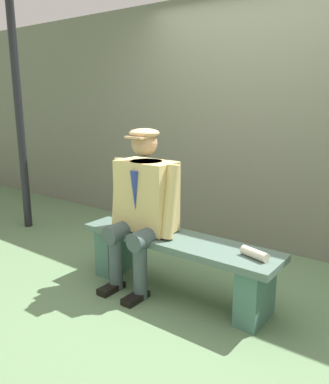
# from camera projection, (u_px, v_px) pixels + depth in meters

# --- Properties ---
(ground_plane) EXTENTS (30.00, 30.00, 0.00)m
(ground_plane) POSITION_uv_depth(u_px,v_px,m) (176.00, 292.00, 3.15)
(ground_plane) COLOR #5B7A53
(bench) EXTENTS (1.66, 0.42, 0.47)m
(bench) POSITION_uv_depth(u_px,v_px,m) (177.00, 257.00, 3.08)
(bench) COLOR #4D665B
(bench) RESTS_ON ground
(seated_man) EXTENTS (0.64, 0.56, 1.30)m
(seated_man) POSITION_uv_depth(u_px,v_px,m) (143.00, 202.00, 3.12)
(seated_man) COLOR tan
(seated_man) RESTS_ON ground
(rolled_magazine) EXTENTS (0.21, 0.12, 0.06)m
(rolled_magazine) POSITION_uv_depth(u_px,v_px,m) (254.00, 254.00, 2.65)
(rolled_magazine) COLOR beige
(rolled_magazine) RESTS_ON bench
(stadium_wall) EXTENTS (12.00, 0.24, 2.55)m
(stadium_wall) POSITION_uv_depth(u_px,v_px,m) (259.00, 123.00, 3.98)
(stadium_wall) COLOR slate
(stadium_wall) RESTS_ON ground
(lamp_post) EXTENTS (0.24, 0.24, 3.11)m
(lamp_post) POSITION_uv_depth(u_px,v_px,m) (14.00, 53.00, 4.31)
(lamp_post) COLOR black
(lamp_post) RESTS_ON ground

